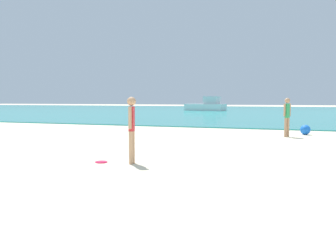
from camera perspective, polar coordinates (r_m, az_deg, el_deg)
ground at (r=5.51m, az=-13.42°, el=-11.54°), size 200.00×200.00×0.00m
water at (r=48.73m, az=16.92°, el=2.22°), size 160.00×60.00×0.06m
person_standing at (r=8.47m, az=-5.65°, el=0.02°), size 0.20×0.35×1.54m
frisbee at (r=8.83m, az=-10.30°, el=-5.51°), size 0.28×0.28×0.03m
person_distant at (r=15.29m, az=17.97°, el=1.66°), size 0.26×0.29×1.55m
boat_far at (r=48.39m, az=5.99°, el=3.16°), size 5.69×2.97×1.85m
beach_ball at (r=16.53m, az=20.51°, el=-0.55°), size 0.42×0.42×0.42m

